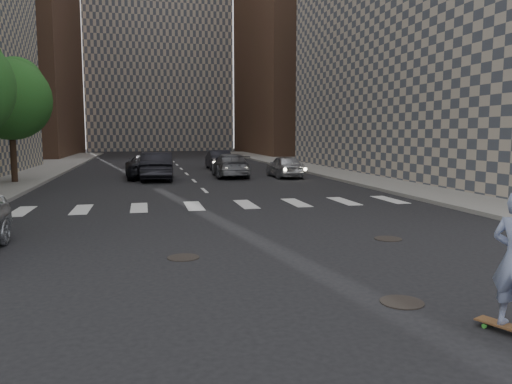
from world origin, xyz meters
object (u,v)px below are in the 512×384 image
(traffic_car_b, at_px, (230,165))
(traffic_car_d, at_px, (285,166))
(traffic_car_e, at_px, (218,159))
(tree_c, at_px, (12,96))
(traffic_car_a, at_px, (158,166))
(traffic_car_c, at_px, (146,166))

(traffic_car_b, bearing_deg, traffic_car_d, 164.28)
(traffic_car_d, height_order, traffic_car_e, traffic_car_e)
(traffic_car_b, distance_m, traffic_car_d, 3.40)
(tree_c, xyz_separation_m, traffic_car_e, (12.19, 8.98, -3.92))
(tree_c, bearing_deg, traffic_car_e, 36.39)
(traffic_car_a, relative_size, traffic_car_d, 1.23)
(traffic_car_a, xyz_separation_m, traffic_car_e, (4.73, 8.12, -0.09))
(tree_c, distance_m, traffic_car_d, 15.67)
(tree_c, height_order, traffic_car_b, tree_c)
(tree_c, relative_size, traffic_car_e, 1.50)
(traffic_car_e, bearing_deg, traffic_car_b, 88.37)
(traffic_car_a, height_order, traffic_car_e, traffic_car_a)
(traffic_car_b, distance_m, traffic_car_e, 7.07)
(traffic_car_b, height_order, traffic_car_e, same)
(tree_c, bearing_deg, traffic_car_b, 9.16)
(traffic_car_c, bearing_deg, traffic_car_a, 111.05)
(traffic_car_d, bearing_deg, tree_c, 3.14)
(traffic_car_a, height_order, traffic_car_c, traffic_car_a)
(tree_c, xyz_separation_m, traffic_car_b, (11.91, 1.92, -3.92))
(tree_c, xyz_separation_m, traffic_car_c, (6.78, 2.37, -3.94))
(traffic_car_a, relative_size, traffic_car_e, 1.12)
(tree_c, height_order, traffic_car_c, tree_c)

